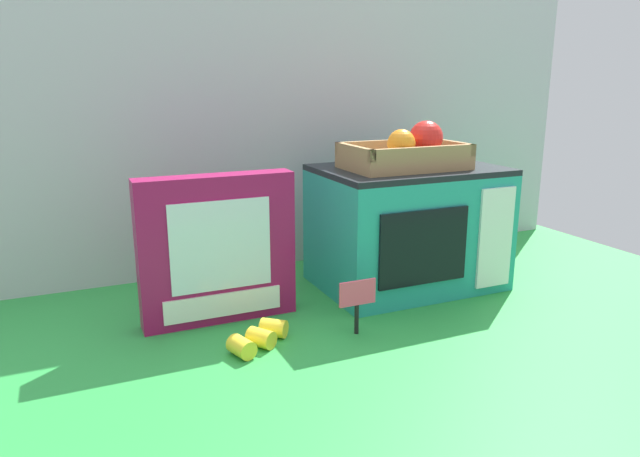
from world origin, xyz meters
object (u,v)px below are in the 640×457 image
Objects in this scene: cookie_set_box at (218,250)px; price_sign at (357,299)px; loose_toy_banana at (259,337)px; food_groups_crate at (409,153)px; toy_microwave at (407,227)px.

price_sign is at bearing -38.41° from cookie_set_box.
price_sign is 0.81× the size of loose_toy_banana.
food_groups_crate is at bearing 0.93° from cookie_set_box.
toy_microwave reaches higher than price_sign.
price_sign is (-0.22, -0.19, -0.06)m from toy_microwave.
loose_toy_banana is at bearing 172.63° from price_sign.
food_groups_crate is 2.43× the size of price_sign.
loose_toy_banana is (-0.17, 0.02, -0.05)m from price_sign.
loose_toy_banana is at bearing -157.10° from toy_microwave.
cookie_set_box is 0.27m from price_sign.
loose_toy_banana is (0.03, -0.14, -0.12)m from cookie_set_box.
loose_toy_banana is at bearing -77.80° from cookie_set_box.
toy_microwave is 3.79× the size of price_sign.
toy_microwave is 1.56× the size of food_groups_crate.
cookie_set_box is at bearing -179.07° from food_groups_crate.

